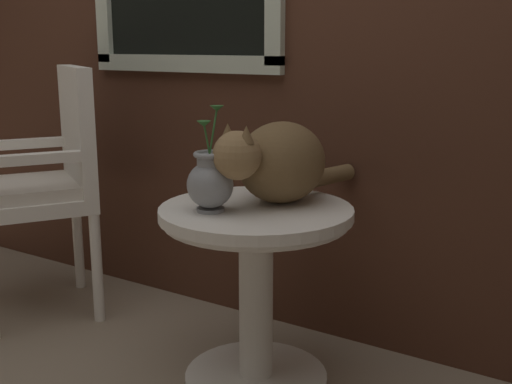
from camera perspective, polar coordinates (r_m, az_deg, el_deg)
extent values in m
cube|color=beige|center=(2.73, -6.49, 11.29)|extent=(0.96, 0.03, 0.07)
cylinder|color=silver|center=(2.28, 0.00, -16.12)|extent=(0.48, 0.48, 0.03)
cylinder|color=silver|center=(2.15, 0.00, -9.37)|extent=(0.11, 0.11, 0.55)
cylinder|color=silver|center=(2.06, 0.00, -1.83)|extent=(0.63, 0.63, 0.03)
torus|color=silver|center=(2.06, 0.00, -2.57)|extent=(0.60, 0.60, 0.02)
cylinder|color=silver|center=(3.11, -15.56, -4.16)|extent=(0.04, 0.04, 0.46)
cylinder|color=silver|center=(2.72, -13.97, -6.57)|extent=(0.04, 0.04, 0.46)
cube|color=silver|center=(2.82, -19.20, -0.72)|extent=(0.63, 0.63, 0.06)
cube|color=beige|center=(2.81, -19.28, 0.37)|extent=(0.58, 0.57, 0.05)
cube|color=silver|center=(2.79, -15.63, 5.43)|extent=(0.43, 0.29, 0.52)
cube|color=silver|center=(2.98, -19.97, 4.06)|extent=(0.26, 0.38, 0.04)
cube|color=silver|center=(2.58, -19.01, 2.82)|extent=(0.26, 0.38, 0.04)
ellipsoid|color=brown|center=(2.09, 2.29, 2.65)|extent=(0.33, 0.36, 0.27)
sphere|color=olive|center=(1.95, -1.70, 3.28)|extent=(0.15, 0.15, 0.15)
cone|color=brown|center=(1.97, -2.53, 5.38)|extent=(0.05, 0.05, 0.05)
cone|color=brown|center=(1.91, -0.86, 5.14)|extent=(0.05, 0.05, 0.05)
cylinder|color=brown|center=(2.26, 6.04, 1.32)|extent=(0.12, 0.28, 0.06)
cylinder|color=gray|center=(2.01, -4.07, -1.56)|extent=(0.09, 0.09, 0.01)
ellipsoid|color=gray|center=(1.99, -4.10, 0.63)|extent=(0.15, 0.15, 0.15)
cylinder|color=gray|center=(1.97, -4.14, 2.78)|extent=(0.08, 0.08, 0.04)
torus|color=gray|center=(1.97, -4.15, 3.36)|extent=(0.10, 0.10, 0.02)
cylinder|color=#2D662D|center=(1.98, -3.83, 5.41)|extent=(0.02, 0.06, 0.14)
cone|color=#2D662D|center=(2.00, -3.51, 7.43)|extent=(0.04, 0.04, 0.02)
cylinder|color=#2D662D|center=(1.96, -4.40, 4.71)|extent=(0.02, 0.02, 0.10)
cone|color=#2D662D|center=(1.96, -4.66, 6.07)|extent=(0.04, 0.04, 0.02)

